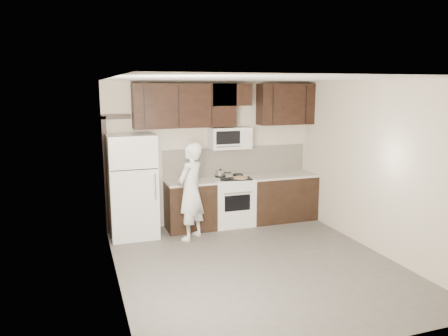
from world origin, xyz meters
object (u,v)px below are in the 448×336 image
microwave (230,138)px  refrigerator (132,186)px  stove (232,201)px  person (191,191)px

microwave → refrigerator: size_ratio=0.42×
stove → person: bearing=-151.0°
refrigerator → person: 1.03m
stove → refrigerator: 1.90m
microwave → person: bearing=-145.8°
refrigerator → stove: bearing=1.5°
stove → refrigerator: refrigerator is taller
person → stove: bearing=166.9°
refrigerator → microwave: bearing=5.1°
microwave → refrigerator: microwave is taller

